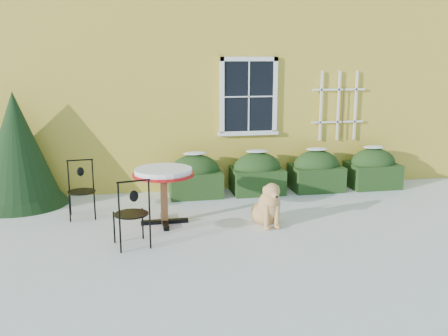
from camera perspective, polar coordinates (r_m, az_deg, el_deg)
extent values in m
plane|color=white|center=(7.92, 1.37, -7.90)|extent=(80.00, 80.00, 0.00)
cube|color=yellow|center=(14.35, -4.63, 13.33)|extent=(12.00, 8.00, 6.00)
cube|color=black|center=(10.55, 2.83, 8.16)|extent=(1.05, 0.03, 1.45)
cube|color=white|center=(10.51, 2.89, 12.34)|extent=(1.23, 0.06, 0.09)
cube|color=white|center=(10.62, 2.80, 4.01)|extent=(1.23, 0.06, 0.09)
cube|color=white|center=(10.42, -0.24, 8.12)|extent=(0.09, 0.06, 1.63)
cube|color=white|center=(10.69, 5.84, 8.16)|extent=(0.09, 0.06, 1.63)
cube|color=white|center=(10.53, 2.85, 8.15)|extent=(0.02, 0.02, 1.45)
cube|color=white|center=(10.53, 2.85, 8.15)|extent=(1.05, 0.02, 0.02)
cube|color=white|center=(10.62, 2.80, 3.98)|extent=(1.29, 0.14, 0.07)
cube|color=white|center=(11.03, 11.00, 6.96)|extent=(0.04, 0.03, 1.50)
cube|color=white|center=(11.19, 12.92, 6.95)|extent=(0.04, 0.03, 1.50)
cube|color=white|center=(11.35, 14.79, 6.93)|extent=(0.04, 0.03, 1.50)
cube|color=white|center=(11.22, 12.84, 5.17)|extent=(1.20, 0.03, 0.04)
cube|color=white|center=(11.16, 13.01, 8.73)|extent=(1.20, 0.03, 0.04)
cylinder|color=#472D19|center=(11.22, 13.40, 6.17)|extent=(0.02, 0.02, 1.10)
cube|color=black|center=(10.20, -3.30, -1.75)|extent=(1.05, 0.80, 0.52)
ellipsoid|color=black|center=(10.14, -3.31, -0.32)|extent=(1.00, 0.72, 0.67)
ellipsoid|color=white|center=(10.07, -3.34, 1.69)|extent=(0.47, 0.32, 0.06)
cube|color=black|center=(10.44, 3.79, -1.42)|extent=(1.05, 0.80, 0.52)
ellipsoid|color=black|center=(10.39, 3.81, -0.02)|extent=(1.00, 0.72, 0.67)
ellipsoid|color=white|center=(10.31, 3.84, 1.94)|extent=(0.47, 0.32, 0.06)
cube|color=black|center=(10.84, 10.46, -1.10)|extent=(1.05, 0.80, 0.52)
ellipsoid|color=black|center=(10.78, 10.51, 0.25)|extent=(1.00, 0.72, 0.67)
ellipsoid|color=white|center=(10.71, 10.59, 2.14)|extent=(0.47, 0.32, 0.06)
cube|color=black|center=(11.37, 16.58, -0.78)|extent=(1.05, 0.80, 0.52)
ellipsoid|color=black|center=(11.32, 16.66, 0.51)|extent=(1.00, 0.72, 0.67)
ellipsoid|color=white|center=(11.25, 16.77, 2.31)|extent=(0.47, 0.32, 0.06)
cone|color=black|center=(10.29, -22.33, -1.08)|extent=(1.79, 1.79, 1.03)
cone|color=black|center=(10.19, -22.59, 2.01)|extent=(1.60, 1.60, 2.16)
cube|color=black|center=(8.60, -6.80, -6.09)|extent=(0.80, 0.09, 0.07)
cube|color=black|center=(8.60, -6.80, -6.09)|extent=(0.09, 0.80, 0.07)
cube|color=#56361D|center=(8.48, -6.86, -3.55)|extent=(0.11, 0.11, 0.86)
cylinder|color=#AE0E10|center=(8.38, -6.94, -0.71)|extent=(1.03, 1.03, 0.05)
cylinder|color=white|center=(8.36, -6.95, -0.33)|extent=(0.96, 0.96, 0.08)
cylinder|color=black|center=(7.87, -9.28, -6.29)|extent=(0.03, 0.03, 0.50)
cylinder|color=black|center=(7.78, -12.44, -6.64)|extent=(0.03, 0.03, 0.50)
cylinder|color=black|center=(7.46, -8.43, -7.30)|extent=(0.03, 0.03, 0.50)
cylinder|color=black|center=(7.37, -11.76, -7.69)|extent=(0.03, 0.03, 0.50)
cylinder|color=black|center=(7.54, -10.55, -5.19)|extent=(0.51, 0.51, 0.02)
cylinder|color=black|center=(7.31, -8.56, -3.43)|extent=(0.03, 0.03, 0.55)
cylinder|color=black|center=(7.21, -11.94, -3.77)|extent=(0.03, 0.03, 0.55)
cylinder|color=black|center=(7.19, -10.32, -1.49)|extent=(0.48, 0.13, 0.03)
ellipsoid|color=black|center=(7.24, -10.26, -3.18)|extent=(0.14, 0.06, 0.17)
cylinder|color=black|center=(8.96, -17.22, -4.47)|extent=(0.03, 0.03, 0.47)
cylinder|color=black|center=(8.95, -14.54, -4.32)|extent=(0.03, 0.03, 0.47)
cylinder|color=black|center=(9.36, -17.17, -3.75)|extent=(0.03, 0.03, 0.47)
cylinder|color=black|center=(9.35, -14.61, -3.61)|extent=(0.03, 0.03, 0.47)
cylinder|color=black|center=(9.09, -15.97, -2.61)|extent=(0.48, 0.48, 0.02)
cylinder|color=black|center=(9.24, -17.36, -0.79)|extent=(0.03, 0.03, 0.52)
cylinder|color=black|center=(9.23, -14.77, -0.64)|extent=(0.03, 0.03, 0.52)
cylinder|color=black|center=(9.18, -16.17, 0.87)|extent=(0.46, 0.06, 0.03)
ellipsoid|color=black|center=(9.22, -16.09, -0.40)|extent=(0.13, 0.04, 0.16)
ellipsoid|color=tan|center=(8.56, 4.73, -5.09)|extent=(0.54, 0.58, 0.40)
ellipsoid|color=tan|center=(8.35, 5.19, -4.26)|extent=(0.41, 0.37, 0.50)
sphere|color=tan|center=(8.27, 5.34, -3.64)|extent=(0.31, 0.31, 0.31)
cylinder|color=tan|center=(8.25, 4.89, -5.64)|extent=(0.08, 0.08, 0.40)
cylinder|color=tan|center=(8.31, 6.07, -5.52)|extent=(0.08, 0.08, 0.40)
ellipsoid|color=tan|center=(8.26, 4.98, -6.81)|extent=(0.11, 0.14, 0.07)
ellipsoid|color=tan|center=(8.33, 6.16, -6.68)|extent=(0.11, 0.14, 0.07)
cylinder|color=tan|center=(8.25, 5.37, -3.29)|extent=(0.20, 0.24, 0.22)
sphere|color=tan|center=(8.18, 5.50, -2.64)|extent=(0.26, 0.26, 0.26)
ellipsoid|color=tan|center=(8.08, 5.79, -3.09)|extent=(0.14, 0.21, 0.12)
sphere|color=black|center=(8.00, 6.03, -3.29)|extent=(0.05, 0.05, 0.05)
ellipsoid|color=tan|center=(8.17, 4.66, -2.63)|extent=(0.07, 0.09, 0.17)
ellipsoid|color=tan|center=(8.25, 6.14, -2.52)|extent=(0.07, 0.09, 0.17)
cylinder|color=tan|center=(8.83, 5.26, -5.41)|extent=(0.24, 0.30, 0.07)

